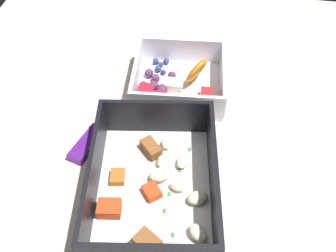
{
  "coord_description": "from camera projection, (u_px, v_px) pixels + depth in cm",
  "views": [
    {
      "loc": [
        -40.86,
        -5.56,
        48.74
      ],
      "look_at": [
        -1.93,
        0.14,
        4.0
      ],
      "focal_mm": 42.91,
      "sensor_mm": 36.0,
      "label": 1
    }
  ],
  "objects": [
    {
      "name": "pasta_container",
      "position": [
        154.0,
        184.0,
        0.53
      ],
      "size": [
        23.86,
        18.85,
        6.71
      ],
      "rotation": [
        0.0,
        0.0,
        0.13
      ],
      "color": "white",
      "rests_on": "table_surface"
    },
    {
      "name": "fruit_bowl",
      "position": [
        177.0,
        82.0,
        0.66
      ],
      "size": [
        15.2,
        15.72,
        5.85
      ],
      "rotation": [
        0.0,
        0.0,
        0.07
      ],
      "color": "white",
      "rests_on": "table_surface"
    },
    {
      "name": "paper_cup_liner",
      "position": [
        187.0,
        47.0,
        0.73
      ],
      "size": [
        3.22,
        3.22,
        2.18
      ],
      "primitive_type": "cylinder",
      "color": "white",
      "rests_on": "table_surface"
    },
    {
      "name": "table_surface",
      "position": [
        171.0,
        130.0,
        0.63
      ],
      "size": [
        80.0,
        80.0,
        2.0
      ],
      "primitive_type": "cube",
      "color": "beige",
      "rests_on": "ground"
    },
    {
      "name": "candy_bar",
      "position": [
        87.0,
        144.0,
        0.59
      ],
      "size": [
        7.4,
        4.46,
        1.2
      ],
      "primitive_type": "cube",
      "rotation": [
        0.0,
        0.0,
        -0.32
      ],
      "color": "#51197A",
      "rests_on": "table_surface"
    }
  ]
}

